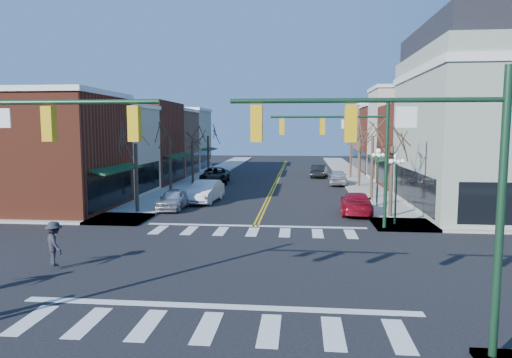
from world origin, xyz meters
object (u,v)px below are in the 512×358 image
(car_left_mid, at_px, (205,191))
(car_right_far, at_px, (319,171))
(lamppost_corner, at_px, (396,177))
(car_right_near, at_px, (356,203))
(car_left_far, at_px, (215,175))
(victorian_corner, at_px, (504,115))
(car_right_mid, at_px, (338,177))
(car_left_near, at_px, (174,199))
(pedestrian_dark_b, at_px, (54,244))
(lamppost_midblock, at_px, (378,167))

(car_left_mid, height_order, car_right_far, car_left_mid)
(lamppost_corner, distance_m, car_right_near, 4.81)
(lamppost_corner, distance_m, car_left_far, 24.99)
(victorian_corner, height_order, car_right_mid, victorian_corner)
(car_left_near, height_order, car_left_far, car_left_far)
(car_left_mid, xyz_separation_m, car_right_near, (11.20, -3.90, -0.11))
(car_left_far, xyz_separation_m, car_right_near, (12.80, -16.30, -0.10))
(lamppost_corner, relative_size, car_left_near, 1.01)
(car_right_far, bearing_deg, car_right_near, 100.96)
(car_left_mid, height_order, pedestrian_dark_b, pedestrian_dark_b)
(victorian_corner, distance_m, car_left_near, 23.71)
(car_left_mid, distance_m, pedestrian_dark_b, 17.80)
(car_right_mid, bearing_deg, lamppost_midblock, 98.69)
(car_left_mid, distance_m, car_right_far, 21.92)
(victorian_corner, distance_m, car_right_near, 11.90)
(lamppost_corner, distance_m, car_left_mid, 15.29)
(car_left_mid, xyz_separation_m, car_right_mid, (11.20, 12.18, -0.06))
(car_right_near, xyz_separation_m, car_right_mid, (0.00, 16.09, 0.05))
(lamppost_midblock, bearing_deg, car_right_mid, 97.62)
(victorian_corner, height_order, car_left_far, victorian_corner)
(car_left_mid, distance_m, car_right_mid, 16.55)
(car_left_far, bearing_deg, car_right_near, -56.85)
(car_left_near, bearing_deg, pedestrian_dark_b, -93.62)
(lamppost_midblock, bearing_deg, victorian_corner, -3.45)
(victorian_corner, height_order, pedestrian_dark_b, victorian_corner)
(victorian_corner, distance_m, car_left_mid, 22.15)
(victorian_corner, bearing_deg, car_right_near, -168.09)
(lamppost_corner, xyz_separation_m, car_left_near, (-14.60, 4.38, -2.23))
(car_left_near, distance_m, car_left_mid, 3.76)
(victorian_corner, bearing_deg, car_left_near, -175.95)
(pedestrian_dark_b, bearing_deg, car_right_far, -65.09)
(car_right_near, distance_m, car_right_mid, 16.09)
(victorian_corner, bearing_deg, car_left_far, 148.26)
(car_left_mid, bearing_deg, car_left_near, -110.68)
(lamppost_midblock, height_order, car_left_far, lamppost_midblock)
(lamppost_corner, xyz_separation_m, car_left_far, (-14.60, 20.17, -2.13))
(car_right_far, distance_m, pedestrian_dark_b, 39.25)
(car_left_mid, relative_size, car_right_mid, 1.11)
(car_left_near, relative_size, pedestrian_dark_b, 2.34)
(car_right_near, bearing_deg, car_left_near, 1.91)
(pedestrian_dark_b, bearing_deg, car_right_mid, -71.82)
(lamppost_midblock, bearing_deg, pedestrian_dark_b, -133.55)
(lamppost_midblock, distance_m, car_left_near, 14.92)
(lamppost_midblock, distance_m, pedestrian_dark_b, 22.63)
(car_left_near, relative_size, car_right_mid, 0.93)
(victorian_corner, height_order, car_left_near, victorian_corner)
(car_left_mid, bearing_deg, lamppost_midblock, -1.06)
(lamppost_midblock, bearing_deg, car_left_far, 136.89)
(victorian_corner, bearing_deg, lamppost_corner, -144.14)
(victorian_corner, xyz_separation_m, car_right_mid, (-10.10, 13.96, -5.87))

